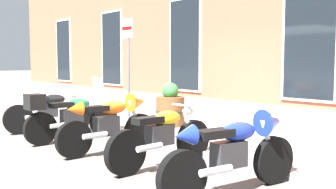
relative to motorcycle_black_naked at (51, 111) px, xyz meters
name	(u,v)px	position (x,y,z in m)	size (l,w,h in m)	color
ground_plane	(153,146)	(2.77, 0.86, -0.48)	(140.00, 140.00, 0.00)	#565451
sidewalk	(199,135)	(2.77, 2.15, -0.42)	(31.36, 2.58, 0.12)	gray
motorcycle_black_naked	(51,111)	(0.00, 0.00, 0.00)	(0.70, 2.05, 0.95)	black
motorcycle_green_touring	(69,115)	(1.34, -0.20, 0.06)	(0.62, 2.10, 1.31)	black
motorcycle_orange_sport	(112,121)	(2.72, -0.04, 0.09)	(0.62, 2.03, 1.06)	black
motorcycle_yellow_naked	(163,137)	(4.09, 0.01, 0.00)	(0.62, 2.07, 0.95)	black
motorcycle_blue_sport	(237,149)	(5.61, -0.06, 0.08)	(0.64, 2.13, 1.02)	black
parking_sign	(128,57)	(1.32, 1.31, 1.27)	(0.36, 0.07, 2.53)	#4C4C51
barrel_planter	(170,108)	(1.73, 2.22, 0.06)	(0.71, 0.71, 1.03)	brown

